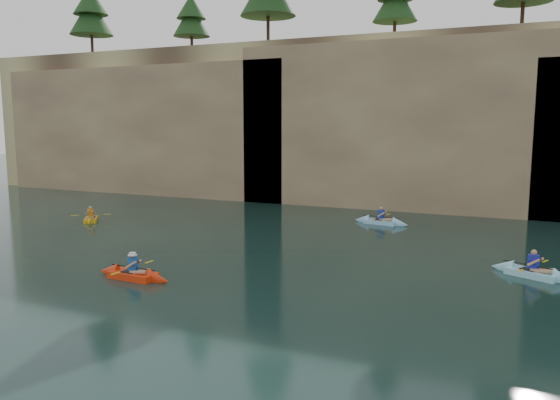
% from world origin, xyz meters
% --- Properties ---
extents(ground, '(160.00, 160.00, 0.00)m').
position_xyz_m(ground, '(0.00, 0.00, 0.00)').
color(ground, black).
rests_on(ground, ground).
extents(cliff, '(70.00, 16.00, 12.00)m').
position_xyz_m(cliff, '(0.00, 30.00, 6.00)').
color(cliff, tan).
rests_on(cliff, ground).
extents(cliff_slab_west, '(26.00, 2.40, 10.56)m').
position_xyz_m(cliff_slab_west, '(-20.00, 22.60, 5.28)').
color(cliff_slab_west, tan).
rests_on(cliff_slab_west, ground).
extents(cliff_slab_center, '(24.00, 2.40, 11.40)m').
position_xyz_m(cliff_slab_center, '(2.00, 22.60, 5.70)').
color(cliff_slab_center, tan).
rests_on(cliff_slab_center, ground).
extents(sea_cave_west, '(4.50, 1.00, 4.00)m').
position_xyz_m(sea_cave_west, '(-18.00, 21.95, 2.00)').
color(sea_cave_west, black).
rests_on(sea_cave_west, ground).
extents(sea_cave_center, '(3.50, 1.00, 3.20)m').
position_xyz_m(sea_cave_center, '(-4.00, 21.95, 1.60)').
color(sea_cave_center, black).
rests_on(sea_cave_center, ground).
extents(sea_cave_east, '(5.00, 1.00, 4.50)m').
position_xyz_m(sea_cave_east, '(10.00, 21.95, 2.25)').
color(sea_cave_east, black).
rests_on(sea_cave_east, ground).
extents(main_kayaker, '(3.33, 2.25, 1.22)m').
position_xyz_m(main_kayaker, '(-4.54, 2.02, 0.16)').
color(main_kayaker, red).
rests_on(main_kayaker, ground).
extents(kayaker_ltblue_near, '(3.31, 2.34, 1.30)m').
position_xyz_m(kayaker_ltblue_near, '(9.06, 8.29, 0.16)').
color(kayaker_ltblue_near, '#98E5FF').
rests_on(kayaker_ltblue_near, ground).
extents(kayaker_yellow, '(2.18, 2.59, 1.12)m').
position_xyz_m(kayaker_yellow, '(-14.54, 10.64, 0.14)').
color(kayaker_yellow, gold).
rests_on(kayaker_yellow, ground).
extents(kayaker_ltblue_mid, '(3.33, 2.41, 1.24)m').
position_xyz_m(kayaker_ltblue_mid, '(1.28, 16.67, 0.15)').
color(kayaker_ltblue_mid, '#98D8FF').
rests_on(kayaker_ltblue_mid, ground).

